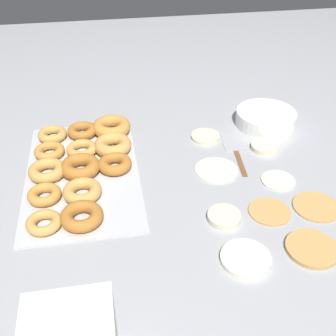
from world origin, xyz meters
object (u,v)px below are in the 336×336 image
at_px(pancake_0, 278,180).
at_px(pancake_7, 265,147).
at_px(donut_tray, 83,163).
at_px(batter_bowl, 266,118).
at_px(pancake_3, 224,217).
at_px(pancake_6, 205,137).
at_px(pancake_4, 317,206).
at_px(pancake_2, 217,169).
at_px(pancake_5, 246,258).
at_px(spatula, 234,146).
at_px(pancake_8, 270,211).
at_px(pancake_1, 312,248).

distance_m(pancake_0, pancake_7, 0.16).
distance_m(donut_tray, batter_bowl, 0.60).
bearing_deg(pancake_3, pancake_6, 173.29).
relative_size(pancake_0, pancake_4, 0.77).
distance_m(pancake_0, pancake_4, 0.13).
xyz_separation_m(pancake_0, donut_tray, (-0.14, -0.51, 0.01)).
distance_m(pancake_2, pancake_5, 0.32).
bearing_deg(pancake_0, pancake_7, 172.96).
xyz_separation_m(pancake_2, pancake_6, (-0.17, 0.01, 0.00)).
height_order(pancake_0, spatula, pancake_0).
bearing_deg(pancake_7, pancake_4, 7.34).
bearing_deg(donut_tray, pancake_3, 51.19).
bearing_deg(spatula, pancake_0, -154.36).
bearing_deg(donut_tray, pancake_8, 59.84).
bearing_deg(batter_bowl, donut_tray, -75.80).
xyz_separation_m(pancake_1, spatula, (-0.43, -0.05, -0.00)).
bearing_deg(pancake_0, pancake_4, 24.90).
height_order(pancake_2, pancake_3, pancake_3).
distance_m(pancake_6, pancake_7, 0.18).
xyz_separation_m(pancake_7, batter_bowl, (-0.14, 0.05, 0.02)).
relative_size(pancake_2, pancake_3, 1.48).
bearing_deg(spatula, batter_bowl, -45.21).
bearing_deg(pancake_8, donut_tray, -120.16).
relative_size(pancake_3, donut_tray, 0.16).
xyz_separation_m(pancake_2, pancake_3, (0.19, -0.03, 0.00)).
distance_m(pancake_0, spatula, 0.19).
relative_size(pancake_1, pancake_5, 1.06).
xyz_separation_m(pancake_0, pancake_4, (0.12, 0.05, 0.00)).
bearing_deg(pancake_4, batter_bowl, 177.75).
xyz_separation_m(pancake_6, donut_tray, (0.10, -0.37, 0.01)).
bearing_deg(pancake_5, pancake_2, 176.06).
relative_size(pancake_5, batter_bowl, 0.57).
xyz_separation_m(pancake_0, pancake_7, (-0.15, 0.02, 0.00)).
distance_m(batter_bowl, spatula, 0.18).
bearing_deg(donut_tray, pancake_1, 51.48).
xyz_separation_m(pancake_2, pancake_4, (0.19, 0.20, 0.00)).
xyz_separation_m(pancake_6, pancake_7, (0.09, 0.16, 0.00)).
bearing_deg(pancake_2, pancake_7, 115.63).
height_order(pancake_0, pancake_4, same).
height_order(pancake_1, pancake_3, pancake_3).
xyz_separation_m(pancake_2, pancake_7, (-0.08, 0.17, 0.00)).
height_order(pancake_6, pancake_8, pancake_6).
distance_m(pancake_1, pancake_5, 0.15).
bearing_deg(batter_bowl, pancake_4, -2.25).
distance_m(pancake_5, batter_bowl, 0.59).
bearing_deg(pancake_7, pancake_3, -36.45).
bearing_deg(pancake_5, pancake_1, 91.49).
bearing_deg(pancake_4, donut_tray, -114.81).
height_order(pancake_3, batter_bowl, batter_bowl).
xyz_separation_m(pancake_4, pancake_6, (-0.36, -0.19, 0.00)).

